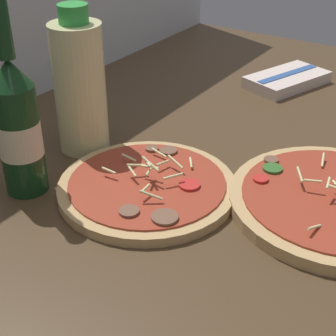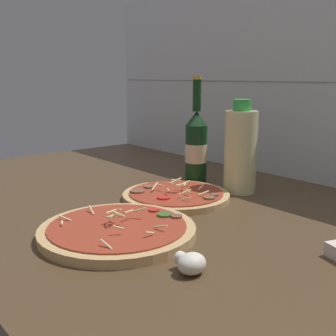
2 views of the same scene
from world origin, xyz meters
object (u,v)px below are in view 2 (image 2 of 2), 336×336
object	(u,v)px
pizza_near	(118,230)
oil_bottle	(241,150)
mushroom_left	(191,263)
beer_bottle	(196,146)
pizza_far	(176,195)

from	to	relation	value
pizza_near	oil_bottle	bearing A→B (deg)	97.60
oil_bottle	mushroom_left	xyz separation A→B (cm)	(25.42, -40.78, -9.17)
oil_bottle	beer_bottle	bearing A→B (deg)	-173.75
pizza_far	oil_bottle	world-z (taller)	oil_bottle
beer_bottle	oil_bottle	distance (cm)	14.56
pizza_near	pizza_far	bearing A→B (deg)	114.56
beer_bottle	oil_bottle	world-z (taller)	beer_bottle
beer_bottle	mushroom_left	xyz separation A→B (cm)	(39.88, -39.19, -8.68)
pizza_near	mushroom_left	xyz separation A→B (cm)	(19.99, -0.11, 0.63)
pizza_near	oil_bottle	world-z (taller)	oil_bottle
beer_bottle	mushroom_left	size ratio (longest dim) A/B	5.88
pizza_near	beer_bottle	xyz separation A→B (cm)	(-19.88, 39.08, 9.32)
pizza_far	oil_bottle	distance (cm)	20.23
pizza_far	pizza_near	bearing A→B (deg)	-65.44
pizza_near	pizza_far	distance (cm)	26.31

